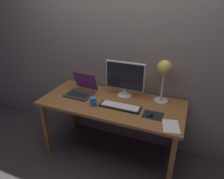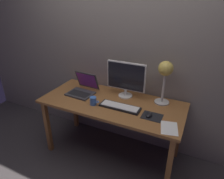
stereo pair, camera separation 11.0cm
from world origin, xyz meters
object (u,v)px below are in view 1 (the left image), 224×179
Objects in this scene: laptop at (82,88)px; mouse at (150,114)px; keyboard_main at (120,106)px; coffee_mug at (93,101)px; monitor at (125,78)px; desk_lamp at (164,71)px.

laptop is 3.46× the size of mouse.
coffee_mug is at bearing -167.58° from keyboard_main.
laptop is (-0.50, -0.12, -0.17)m from monitor.
desk_lamp reaches higher than laptop.
monitor reaches higher than coffee_mug.
monitor is 0.54m from laptop.
keyboard_main is at bearing -80.20° from monitor.
monitor is 0.53m from mouse.
desk_lamp reaches higher than monitor.
keyboard_main is at bearing 174.43° from mouse.
coffee_mug is (-0.61, -0.03, 0.03)m from mouse.
monitor is 0.45m from coffee_mug.
desk_lamp is (0.38, 0.30, 0.35)m from keyboard_main.
laptop is 0.89m from mouse.
laptop is at bearing -166.14° from monitor.
mouse is 0.90× the size of coffee_mug.
keyboard_main is 0.59m from desk_lamp.
laptop reaches higher than keyboard_main.
monitor is at bearing 13.86° from laptop.
monitor is 0.35m from keyboard_main.
keyboard_main is 0.92× the size of desk_lamp.
monitor is at bearing 99.80° from keyboard_main.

